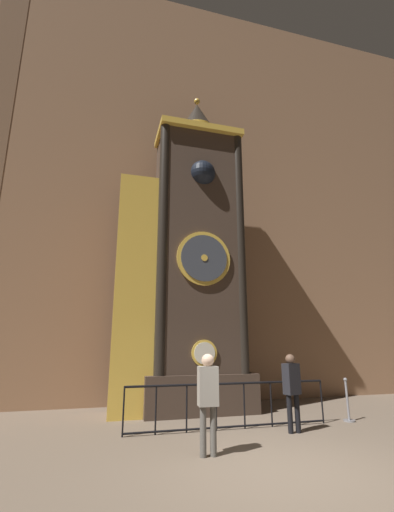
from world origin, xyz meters
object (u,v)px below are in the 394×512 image
object	(u,v)px
visitor_near	(208,393)
stanchion_post	(348,407)
visitor_far	(292,385)
clock_tower	(185,261)

from	to	relation	value
visitor_near	stanchion_post	bearing A→B (deg)	25.49
visitor_near	visitor_far	distance (m)	2.41
visitor_far	clock_tower	bearing A→B (deg)	106.86
clock_tower	visitor_far	bearing A→B (deg)	-56.85
visitor_far	stanchion_post	distance (m)	2.06
visitor_near	visitor_far	bearing A→B (deg)	27.87
visitor_far	stanchion_post	size ratio (longest dim) A/B	1.60
clock_tower	visitor_near	world-z (taller)	clock_tower
clock_tower	visitor_near	bearing A→B (deg)	-96.87
clock_tower	stanchion_post	xyz separation A→B (m)	(3.61, -2.06, -3.91)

